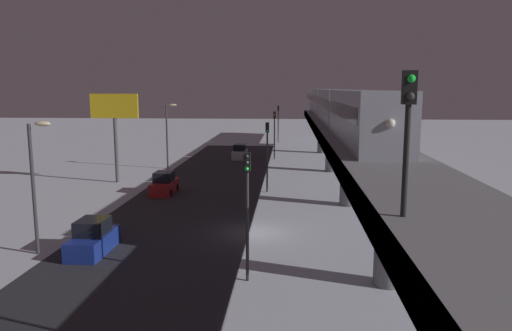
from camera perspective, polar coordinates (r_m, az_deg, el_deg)
name	(u,v)px	position (r m, az deg, el deg)	size (l,w,h in m)	color
ground_plane	(254,232)	(32.20, -0.26, -7.92)	(240.00, 240.00, 0.00)	silver
avenue_asphalt	(167,231)	(33.13, -10.43, -7.58)	(11.00, 97.16, 0.01)	#28282D
elevated_railway	(364,157)	(31.37, 12.64, 0.99)	(5.00, 97.16, 5.90)	slate
subway_train	(329,103)	(60.66, 8.62, 7.35)	(2.94, 74.07, 3.40)	#999EA8
rail_signal	(408,118)	(13.67, 17.53, 5.33)	(0.36, 0.41, 4.00)	black
sedan_red	(164,185)	(44.55, -10.80, -2.25)	(1.91, 4.18, 1.97)	#A51E1E
sedan_silver	(240,153)	(65.39, -1.93, 1.52)	(1.80, 4.15, 1.97)	#B2B2B7
sedan_blue	(93,239)	(29.82, -18.68, -8.21)	(1.80, 4.22, 1.97)	navy
traffic_light_near	(247,198)	(23.30, -1.04, -3.87)	(0.32, 0.44, 6.40)	#2D2D2D
traffic_light_mid	(267,147)	(43.72, 1.34, 2.23)	(0.32, 0.44, 6.40)	#2D2D2D
traffic_light_far	(274,128)	(64.35, 2.20, 4.44)	(0.32, 0.44, 6.40)	#2D2D2D
traffic_light_distant	(278,119)	(85.04, 2.64, 5.57)	(0.32, 0.44, 6.40)	#2D2D2D
commercial_billboard	(115,115)	(50.20, -16.37, 5.77)	(4.80, 0.36, 8.90)	#4C4C51
street_lamp_near	(36,172)	(29.72, -24.56, -0.66)	(1.35, 0.44, 7.65)	#38383D
street_lamp_far	(169,128)	(57.67, -10.29, 4.37)	(1.35, 0.44, 7.65)	#38383D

